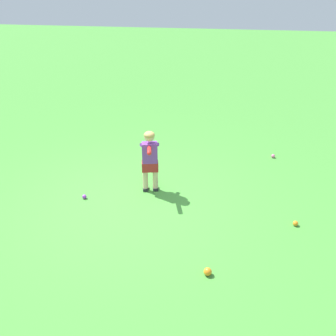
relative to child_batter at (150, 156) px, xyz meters
The scene contains 6 objects.
ground_plane 0.89m from the child_batter, 34.20° to the right, with size 40.00×40.00×0.00m, color #479338.
child_batter is the anchor object (origin of this frame).
play_ball_center_lawn 2.47m from the child_batter, 73.86° to the left, with size 0.08×0.08×0.08m, color orange.
play_ball_far_left 1.27m from the child_batter, 67.57° to the right, with size 0.07×0.07×0.07m, color purple.
play_ball_near_batter 2.77m from the child_batter, 126.15° to the left, with size 0.07×0.07×0.07m, color pink.
play_ball_behind_batter 2.24m from the child_batter, 29.97° to the left, with size 0.10×0.10×0.10m, color orange.
Camera 1 is at (4.90, 1.46, 3.36)m, focal length 40.39 mm.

